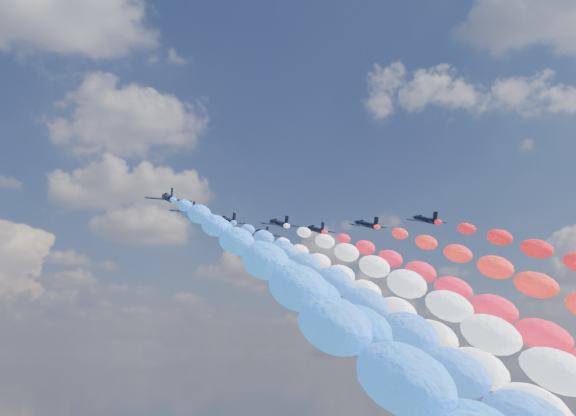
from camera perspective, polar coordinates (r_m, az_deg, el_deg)
name	(u,v)px	position (r m, az deg, el deg)	size (l,w,h in m)	color
jet_0	(168,198)	(120.84, -10.20, 0.86)	(8.04, 10.78, 2.37)	black
trail_0	(315,332)	(57.60, 2.28, -10.53)	(6.40, 123.36, 54.64)	blue
jet_1	(190,210)	(130.46, -8.36, -0.18)	(8.04, 10.78, 2.37)	black
trail_1	(335,335)	(68.12, 4.02, -10.80)	(6.40, 123.36, 54.64)	blue
jet_2	(227,221)	(139.75, -5.20, -1.07)	(8.04, 10.78, 2.37)	black
trail_2	(384,338)	(79.03, 8.16, -10.92)	(6.40, 123.36, 54.64)	blue
jet_3	(279,223)	(142.19, -0.77, -1.32)	(8.04, 10.78, 2.37)	black
trail_3	(470,338)	(84.19, 15.25, -10.70)	(6.40, 123.36, 54.64)	white
jet_4	(262,233)	(154.29, -2.23, -2.19)	(8.04, 10.78, 2.37)	black
trail_4	(416,341)	(95.17, 10.90, -11.05)	(6.40, 123.36, 54.64)	white
jet_5	(316,230)	(149.34, 2.40, -1.85)	(8.04, 10.78, 2.37)	black
trail_5	(518,340)	(93.41, 19.02, -10.59)	(6.40, 123.36, 54.64)	#F71736
jet_6	(367,224)	(144.38, 6.73, -1.41)	(8.04, 10.78, 2.37)	black
jet_7	(425,220)	(141.11, 11.65, -0.98)	(8.04, 10.78, 2.37)	black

